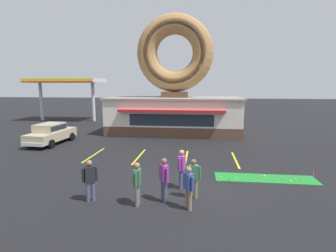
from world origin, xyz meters
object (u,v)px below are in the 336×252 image
(pedestrian_beanie_man, at_px, (182,167))
(trash_bin, at_px, (236,133))
(car_champagne, at_px, (51,133))
(pedestrian_crossing_woman, at_px, (189,186))
(pedestrian_blue_sweater_man, at_px, (137,182))
(pedestrian_clipboard_woman, at_px, (193,177))
(putting_flag_pin, at_px, (314,173))
(golf_ball, at_px, (236,178))
(pedestrian_hooded_kid, at_px, (90,179))
(pedestrian_leather_jacket_man, at_px, (164,178))

(pedestrian_beanie_man, height_order, trash_bin, pedestrian_beanie_man)
(car_champagne, height_order, pedestrian_crossing_woman, pedestrian_crossing_woman)
(pedestrian_blue_sweater_man, distance_m, trash_bin, 14.16)
(pedestrian_clipboard_woman, height_order, trash_bin, pedestrian_clipboard_woman)
(putting_flag_pin, distance_m, pedestrian_crossing_woman, 6.74)
(trash_bin, bearing_deg, pedestrian_beanie_man, -108.49)
(golf_ball, xyz_separation_m, pedestrian_clipboard_woman, (-2.00, -2.41, 0.84))
(pedestrian_hooded_kid, distance_m, pedestrian_clipboard_woman, 4.04)
(pedestrian_blue_sweater_man, bearing_deg, pedestrian_hooded_kid, 176.28)
(pedestrian_leather_jacket_man, bearing_deg, pedestrian_crossing_woman, -28.19)
(golf_ball, bearing_deg, pedestrian_crossing_woman, -122.26)
(pedestrian_hooded_kid, height_order, pedestrian_beanie_man, pedestrian_beanie_man)
(pedestrian_leather_jacket_man, xyz_separation_m, trash_bin, (4.36, 12.69, -0.47))
(putting_flag_pin, height_order, car_champagne, car_champagne)
(pedestrian_leather_jacket_man, height_order, pedestrian_beanie_man, pedestrian_leather_jacket_man)
(pedestrian_hooded_kid, xyz_separation_m, pedestrian_leather_jacket_man, (2.85, 0.30, 0.06))
(golf_ball, bearing_deg, putting_flag_pin, 1.83)
(pedestrian_blue_sweater_man, distance_m, pedestrian_beanie_man, 2.39)
(pedestrian_beanie_man, bearing_deg, golf_ball, 30.22)
(pedestrian_blue_sweater_man, distance_m, pedestrian_crossing_woman, 1.92)
(pedestrian_blue_sweater_man, bearing_deg, pedestrian_crossing_woman, -2.65)
(pedestrian_clipboard_woman, height_order, pedestrian_beanie_man, pedestrian_beanie_man)
(golf_ball, height_order, pedestrian_leather_jacket_man, pedestrian_leather_jacket_man)
(trash_bin, bearing_deg, pedestrian_crossing_woman, -104.40)
(pedestrian_leather_jacket_man, relative_size, pedestrian_beanie_man, 1.00)
(car_champagne, bearing_deg, pedestrian_blue_sweater_man, -46.08)
(pedestrian_clipboard_woman, distance_m, pedestrian_crossing_woman, 0.99)
(car_champagne, xyz_separation_m, pedestrian_blue_sweater_man, (9.08, -9.43, 0.05))
(car_champagne, height_order, pedestrian_leather_jacket_man, pedestrian_leather_jacket_man)
(pedestrian_blue_sweater_man, relative_size, pedestrian_clipboard_woman, 1.04)
(pedestrian_blue_sweater_man, distance_m, pedestrian_clipboard_woman, 2.25)
(pedestrian_hooded_kid, xyz_separation_m, pedestrian_beanie_man, (3.43, 1.71, 0.05))
(pedestrian_blue_sweater_man, bearing_deg, trash_bin, 67.98)
(putting_flag_pin, bearing_deg, pedestrian_leather_jacket_man, -155.93)
(pedestrian_blue_sweater_man, xyz_separation_m, pedestrian_beanie_man, (1.53, 1.84, 0.04))
(putting_flag_pin, bearing_deg, pedestrian_clipboard_woman, -155.68)
(putting_flag_pin, distance_m, car_champagne, 17.79)
(golf_ball, height_order, pedestrian_hooded_kid, pedestrian_hooded_kid)
(pedestrian_crossing_woman, relative_size, trash_bin, 1.65)
(golf_ball, relative_size, pedestrian_clipboard_woman, 0.03)
(car_champagne, distance_m, pedestrian_clipboard_woman, 14.04)
(pedestrian_hooded_kid, xyz_separation_m, trash_bin, (7.21, 13.00, -0.42))
(pedestrian_beanie_man, relative_size, pedestrian_crossing_woman, 1.08)
(golf_ball, distance_m, pedestrian_hooded_kid, 6.81)
(pedestrian_clipboard_woman, relative_size, trash_bin, 1.65)
(car_champagne, bearing_deg, pedestrian_clipboard_woman, -37.45)
(golf_ball, height_order, pedestrian_clipboard_woman, pedestrian_clipboard_woman)
(pedestrian_leather_jacket_man, bearing_deg, pedestrian_clipboard_woman, 22.77)
(pedestrian_leather_jacket_man, bearing_deg, pedestrian_beanie_man, 67.56)
(pedestrian_hooded_kid, relative_size, pedestrian_clipboard_woman, 1.03)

